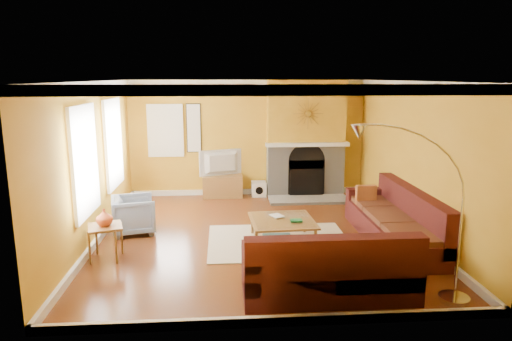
{
  "coord_description": "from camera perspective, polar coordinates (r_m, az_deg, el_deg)",
  "views": [
    {
      "loc": [
        -0.58,
        -7.65,
        2.78
      ],
      "look_at": [
        0.01,
        0.4,
        1.11
      ],
      "focal_mm": 32.0,
      "sensor_mm": 36.0,
      "label": 1
    }
  ],
  "objects": [
    {
      "name": "tv",
      "position": [
        10.59,
        -4.23,
        0.93
      ],
      "size": [
        1.03,
        0.49,
        0.6
      ],
      "primitive_type": "imported",
      "rotation": [
        0.0,
        0.0,
        3.49
      ],
      "color": "black",
      "rests_on": "media_console"
    },
    {
      "name": "window_left_near",
      "position": [
        9.29,
        -17.49,
        3.25
      ],
      "size": [
        0.06,
        1.22,
        1.72
      ],
      "primitive_type": "cube",
      "color": "white",
      "rests_on": "wall_left"
    },
    {
      "name": "armchair",
      "position": [
        8.52,
        -15.04,
        -5.36
      ],
      "size": [
        0.89,
        0.87,
        0.68
      ],
      "primitive_type": "imported",
      "rotation": [
        0.0,
        0.0,
        1.8
      ],
      "color": "gray",
      "rests_on": "floor"
    },
    {
      "name": "arc_lamp",
      "position": [
        5.83,
        19.07,
        -5.55
      ],
      "size": [
        1.41,
        0.36,
        2.23
      ],
      "primitive_type": null,
      "color": "silver",
      "rests_on": "floor"
    },
    {
      "name": "vase",
      "position": [
        7.35,
        -18.43,
        -5.58
      ],
      "size": [
        0.33,
        0.33,
        0.26
      ],
      "primitive_type": "imported",
      "rotation": [
        0.0,
        0.0,
        -0.37
      ],
      "color": "#C94E25",
      "rests_on": "side_table"
    },
    {
      "name": "wall_back",
      "position": [
        10.77,
        -1.07,
        4.08
      ],
      "size": [
        5.5,
        0.02,
        2.7
      ],
      "primitive_type": "cube",
      "color": "gold",
      "rests_on": "ground"
    },
    {
      "name": "wall_art",
      "position": [
        10.71,
        -7.79,
        5.27
      ],
      "size": [
        0.34,
        0.04,
        1.14
      ],
      "primitive_type": "cube",
      "color": "white",
      "rests_on": "wall_back"
    },
    {
      "name": "book",
      "position": [
        7.81,
        2.05,
        -5.8
      ],
      "size": [
        0.27,
        0.3,
        0.02
      ],
      "primitive_type": "imported",
      "rotation": [
        0.0,
        0.0,
        0.45
      ],
      "color": "white",
      "rests_on": "coffee_table"
    },
    {
      "name": "mantel",
      "position": [
        10.5,
        6.45,
        3.26
      ],
      "size": [
        1.92,
        0.22,
        0.08
      ],
      "primitive_type": "cube",
      "color": "white",
      "rests_on": "fireplace"
    },
    {
      "name": "window_left_far",
      "position": [
        7.48,
        -20.75,
        1.09
      ],
      "size": [
        0.06,
        1.22,
        1.72
      ],
      "primitive_type": "cube",
      "color": "white",
      "rests_on": "wall_left"
    },
    {
      "name": "coffee_table",
      "position": [
        7.8,
        3.29,
        -7.55
      ],
      "size": [
        1.11,
        1.11,
        0.42
      ],
      "primitive_type": null,
      "rotation": [
        0.0,
        0.0,
        0.06
      ],
      "color": "white",
      "rests_on": "floor"
    },
    {
      "name": "rug",
      "position": [
        7.91,
        2.86,
        -8.82
      ],
      "size": [
        2.4,
        1.8,
        0.02
      ],
      "primitive_type": "cube",
      "color": "beige",
      "rests_on": "floor"
    },
    {
      "name": "fireplace",
      "position": [
        10.72,
        6.23,
        3.97
      ],
      "size": [
        1.8,
        0.4,
        2.7
      ],
      "primitive_type": null,
      "color": "#9A9692",
      "rests_on": "floor"
    },
    {
      "name": "subwoofer",
      "position": [
        10.79,
        0.34,
        -2.31
      ],
      "size": [
        0.34,
        0.34,
        0.34
      ],
      "primitive_type": "cube",
      "color": "white",
      "rests_on": "floor"
    },
    {
      "name": "side_table",
      "position": [
        7.47,
        -18.23,
        -8.53
      ],
      "size": [
        0.61,
        0.61,
        0.54
      ],
      "primitive_type": null,
      "rotation": [
        0.0,
        0.0,
        0.29
      ],
      "color": "olive",
      "rests_on": "floor"
    },
    {
      "name": "hearth",
      "position": [
        10.46,
        6.61,
        -3.62
      ],
      "size": [
        1.8,
        0.7,
        0.06
      ],
      "primitive_type": "cube",
      "color": "#9A9692",
      "rests_on": "floor"
    },
    {
      "name": "baseboard",
      "position": [
        8.14,
        0.13,
        -7.81
      ],
      "size": [
        5.5,
        6.0,
        0.12
      ],
      "primitive_type": null,
      "color": "white",
      "rests_on": "floor"
    },
    {
      "name": "wall_left",
      "position": [
        8.08,
        -19.77,
        0.82
      ],
      "size": [
        0.02,
        6.0,
        2.7
      ],
      "primitive_type": "cube",
      "color": "gold",
      "rests_on": "ground"
    },
    {
      "name": "wall_front",
      "position": [
        4.89,
        2.81,
        -5.29
      ],
      "size": [
        5.5,
        0.02,
        2.7
      ],
      "primitive_type": "cube",
      "color": "gold",
      "rests_on": "ground"
    },
    {
      "name": "floor",
      "position": [
        8.16,
        0.13,
        -8.27
      ],
      "size": [
        5.5,
        6.0,
        0.02
      ],
      "primitive_type": "cube",
      "color": "brown",
      "rests_on": "ground"
    },
    {
      "name": "sunburst",
      "position": [
        10.44,
        6.53,
        7.07
      ],
      "size": [
        0.7,
        0.04,
        0.7
      ],
      "primitive_type": null,
      "color": "olive",
      "rests_on": "fireplace"
    },
    {
      "name": "window_back",
      "position": [
        10.76,
        -11.25,
        4.92
      ],
      "size": [
        0.82,
        0.06,
        1.22
      ],
      "primitive_type": "cube",
      "color": "white",
      "rests_on": "wall_back"
    },
    {
      "name": "media_console",
      "position": [
        10.7,
        -4.19,
        -1.98
      ],
      "size": [
        0.92,
        0.41,
        0.51
      ],
      "primitive_type": "cube",
      "color": "olive",
      "rests_on": "floor"
    },
    {
      "name": "ceiling",
      "position": [
        7.67,
        0.14,
        11.19
      ],
      "size": [
        5.5,
        6.0,
        0.02
      ],
      "primitive_type": "cube",
      "color": "white",
      "rests_on": "ground"
    },
    {
      "name": "sectional_sofa",
      "position": [
        7.41,
        10.01,
        -6.81
      ],
      "size": [
        3.1,
        3.7,
        0.9
      ],
      "primitive_type": null,
      "color": "#4C1918",
      "rests_on": "floor"
    },
    {
      "name": "wall_right",
      "position": [
        8.47,
        19.1,
        1.34
      ],
      "size": [
        0.02,
        6.0,
        2.7
      ],
      "primitive_type": "cube",
      "color": "gold",
      "rests_on": "ground"
    },
    {
      "name": "crown_molding",
      "position": [
        7.68,
        0.14,
        10.66
      ],
      "size": [
        5.5,
        6.0,
        0.12
      ],
      "primitive_type": null,
      "color": "white",
      "rests_on": "ceiling"
    }
  ]
}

